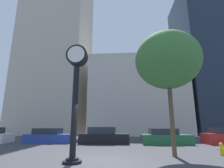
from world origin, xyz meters
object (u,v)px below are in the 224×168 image
car_black (104,137)px  bare_tree (167,60)px  car_green (165,137)px  fire_hydrant_far (222,149)px  car_blue (49,137)px  street_clock (76,85)px

car_black → bare_tree: 8.97m
car_green → fire_hydrant_far: bearing=-73.8°
bare_tree → fire_hydrant_far: bearing=12.0°
car_blue → car_green: size_ratio=1.02×
car_blue → car_green: 10.56m
car_blue → car_green: same height
car_green → bare_tree: bearing=-99.4°
street_clock → bare_tree: size_ratio=0.79×
fire_hydrant_far → bare_tree: bare_tree is taller
street_clock → car_blue: 10.29m
car_blue → car_black: car_black is taller
car_blue → fire_hydrant_far: size_ratio=6.52×
car_blue → car_black: (5.19, -0.45, 0.05)m
car_black → car_blue: bearing=174.0°
street_clock → car_green: bearing=54.8°
car_blue → car_green: bearing=-3.2°
street_clock → car_blue: (-4.76, 8.65, -2.89)m
car_blue → car_black: bearing=-5.8°
street_clock → car_black: street_clock is taller
car_black → fire_hydrant_far: (7.10, -5.66, -0.27)m
car_green → bare_tree: size_ratio=0.60×
street_clock → car_green: (5.79, 8.21, -2.89)m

